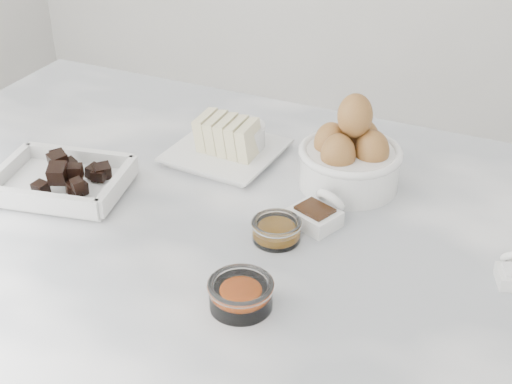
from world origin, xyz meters
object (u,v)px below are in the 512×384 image
Objects in this scene: sugar_ramekin at (239,138)px; egg_bowl at (350,157)px; zest_bowl at (241,293)px; honey_bowl at (276,230)px; vanilla_spoon at (319,212)px; chocolate_dish at (61,178)px; butter_plate at (224,143)px.

egg_bowl is at bearing -6.73° from sugar_ramekin.
honey_bowl is at bearing 96.09° from zest_bowl.
sugar_ramekin is at bearing 173.27° from egg_bowl.
vanilla_spoon is at bearing 83.86° from zest_bowl.
chocolate_dish is 2.34× the size of vanilla_spoon.
honey_bowl is at bearing 2.86° from chocolate_dish.
sugar_ramekin is 0.23m from vanilla_spoon.
butter_plate is 0.36m from zest_bowl.
egg_bowl is at bearing 85.00° from zest_bowl.
butter_plate is 0.24m from honey_bowl.
zest_bowl is at bearing -95.00° from egg_bowl.
chocolate_dish is 0.33m from honey_bowl.
vanilla_spoon is (0.20, -0.11, -0.01)m from butter_plate.
vanilla_spoon reaches higher than zest_bowl.
honey_bowl is 0.14m from zest_bowl.
butter_plate is 0.23m from vanilla_spoon.
butter_plate is at bearing 179.68° from egg_bowl.
egg_bowl is 0.31m from zest_bowl.
egg_bowl is 1.69× the size of vanilla_spoon.
sugar_ramekin reaches higher than vanilla_spoon.
vanilla_spoon is at bearing -92.97° from egg_bowl.
sugar_ramekin is 0.37m from zest_bowl.
chocolate_dish is 2.57× the size of sugar_ramekin.
butter_plate is 2.09× the size of sugar_ramekin.
sugar_ramekin is at bearing 48.89° from chocolate_dish.
egg_bowl is 0.12m from vanilla_spoon.
honey_bowl is at bearing -52.90° from sugar_ramekin.
butter_plate is 2.56× the size of honey_bowl.
zest_bowl is at bearing -64.07° from sugar_ramekin.
egg_bowl is at bearing 26.82° from chocolate_dish.
chocolate_dish is 0.25m from butter_plate.
zest_bowl is (0.16, -0.33, -0.01)m from sugar_ramekin.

